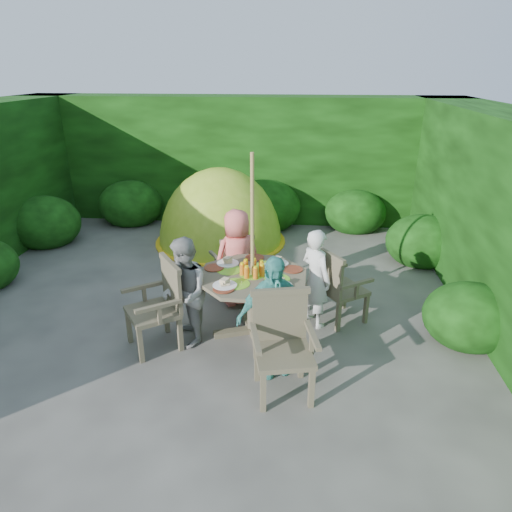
# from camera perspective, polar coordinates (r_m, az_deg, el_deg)

# --- Properties ---
(ground) EXTENTS (60.00, 60.00, 0.00)m
(ground) POSITION_cam_1_polar(r_m,az_deg,el_deg) (6.42, -6.81, -5.78)
(ground) COLOR #46433F
(ground) RESTS_ON ground
(hedge_enclosure) EXTENTS (9.00, 9.00, 2.50)m
(hedge_enclosure) POSITION_cam_1_polar(r_m,az_deg,el_deg) (7.18, -5.01, 8.15)
(hedge_enclosure) COLOR black
(hedge_enclosure) RESTS_ON ground
(patio_table) EXTENTS (1.74, 1.74, 0.94)m
(patio_table) POSITION_cam_1_polar(r_m,az_deg,el_deg) (5.40, -0.39, -3.50)
(patio_table) COLOR #463F2D
(patio_table) RESTS_ON ground
(parasol_pole) EXTENTS (0.06, 0.06, 2.20)m
(parasol_pole) POSITION_cam_1_polar(r_m,az_deg,el_deg) (5.22, -0.45, 0.85)
(parasol_pole) COLOR olive
(parasol_pole) RESTS_ON ground
(garden_chair_right) EXTENTS (0.72, 0.74, 0.94)m
(garden_chair_right) POSITION_cam_1_polar(r_m,az_deg,el_deg) (5.80, 10.20, -3.68)
(garden_chair_right) COLOR #463F2D
(garden_chair_right) RESTS_ON ground
(garden_chair_left) EXTENTS (0.77, 0.79, 0.99)m
(garden_chair_left) POSITION_cam_1_polar(r_m,az_deg,el_deg) (5.33, -12.00, -5.92)
(garden_chair_left) COLOR #463F2D
(garden_chair_left) RESTS_ON ground
(garden_chair_back) EXTENTS (0.68, 0.66, 0.86)m
(garden_chair_back) POSITION_cam_1_polar(r_m,az_deg,el_deg) (6.46, -2.80, -0.90)
(garden_chair_back) COLOR #463F2D
(garden_chair_back) RESTS_ON ground
(garden_chair_front) EXTENTS (0.70, 0.65, 1.00)m
(garden_chair_front) POSITION_cam_1_polar(r_m,az_deg,el_deg) (4.55, 3.30, -10.75)
(garden_chair_front) COLOR #463F2D
(garden_chair_front) RESTS_ON ground
(child_right) EXTENTS (0.53, 0.55, 1.26)m
(child_right) POSITION_cam_1_polar(r_m,az_deg,el_deg) (5.64, 7.46, -2.79)
(child_right) COLOR silver
(child_right) RESTS_ON ground
(child_left) EXTENTS (0.70, 0.77, 1.30)m
(child_left) POSITION_cam_1_polar(r_m,az_deg,el_deg) (5.28, -8.89, -4.56)
(child_left) COLOR #969591
(child_left) RESTS_ON ground
(child_back) EXTENTS (0.78, 0.69, 1.33)m
(child_back) POSITION_cam_1_polar(r_m,az_deg,el_deg) (6.10, -2.35, -0.24)
(child_back) COLOR #F56D65
(child_back) RESTS_ON ground
(child_front) EXTENTS (0.84, 0.64, 1.33)m
(child_front) POSITION_cam_1_polar(r_m,az_deg,el_deg) (4.71, 2.07, -7.56)
(child_front) COLOR teal
(child_front) RESTS_ON ground
(dome_tent) EXTENTS (2.63, 2.63, 2.75)m
(dome_tent) POSITION_cam_1_polar(r_m,az_deg,el_deg) (8.57, -4.45, 1.82)
(dome_tent) COLOR #8FB422
(dome_tent) RESTS_ON ground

